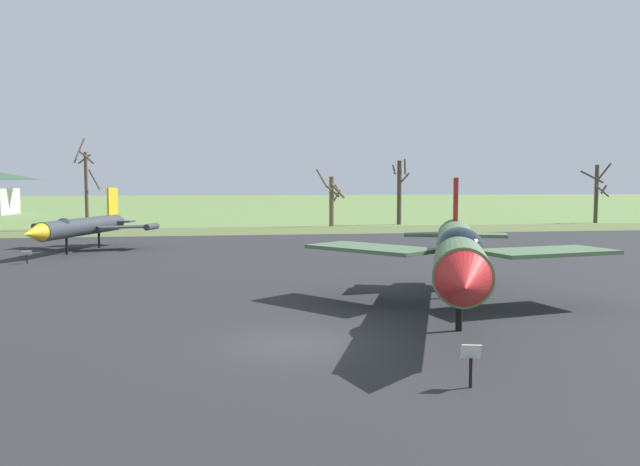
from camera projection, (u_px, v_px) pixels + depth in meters
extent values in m
plane|color=#607F42|center=(292.00, 345.00, 19.54)|extent=(600.00, 600.00, 0.00)
cube|color=#28282B|center=(259.00, 273.00, 35.39)|extent=(104.32, 53.64, 0.05)
cube|color=#576436|center=(240.00, 231.00, 67.71)|extent=(164.32, 12.00, 0.06)
cylinder|color=#4C6B47|center=(458.00, 251.00, 24.21)|extent=(6.58, 14.24, 1.68)
cone|color=#B21E1E|center=(464.00, 283.00, 16.24)|extent=(2.05, 2.17, 1.54)
cylinder|color=black|center=(455.00, 236.00, 31.66)|extent=(1.42, 1.27, 1.18)
ellipsoid|color=#19232D|center=(460.00, 246.00, 21.55)|extent=(1.34, 2.52, 1.26)
cube|color=#4C6B47|center=(371.00, 248.00, 26.51)|extent=(5.31, 5.75, 0.16)
cube|color=#4C6B47|center=(547.00, 252.00, 25.17)|extent=(5.70, 3.56, 0.16)
cube|color=#B21E1E|center=(456.00, 199.00, 30.49)|extent=(0.90, 2.01, 2.02)
cube|color=#4C6B47|center=(426.00, 234.00, 30.82)|extent=(2.47, 2.18, 0.16)
cube|color=#4C6B47|center=(484.00, 235.00, 30.30)|extent=(2.47, 2.18, 0.16)
cylinder|color=black|center=(459.00, 309.00, 21.20)|extent=(0.22, 0.22, 1.57)
cylinder|color=black|center=(456.00, 281.00, 27.47)|extent=(0.22, 0.22, 1.57)
cylinder|color=black|center=(471.00, 374.00, 15.25)|extent=(0.08, 0.08, 0.76)
cube|color=white|center=(471.00, 352.00, 15.21)|extent=(0.52, 0.33, 0.39)
cylinder|color=#33383D|center=(83.00, 227.00, 46.94)|extent=(4.29, 11.19, 1.30)
cone|color=yellow|center=(33.00, 233.00, 40.36)|extent=(1.70, 2.27, 1.20)
cylinder|color=black|center=(118.00, 222.00, 52.77)|extent=(1.07, 0.93, 0.91)
ellipsoid|color=#19232D|center=(63.00, 224.00, 44.11)|extent=(0.92, 1.74, 0.87)
cube|color=#33383D|center=(60.00, 226.00, 48.61)|extent=(4.04, 4.19, 0.12)
cube|color=#33383D|center=(124.00, 227.00, 48.03)|extent=(4.24, 3.05, 0.12)
cylinder|color=#33383D|center=(41.00, 226.00, 49.44)|extent=(1.03, 2.13, 0.48)
cylinder|color=#33383D|center=(152.00, 227.00, 48.42)|extent=(1.03, 2.13, 0.48)
cube|color=yellow|center=(113.00, 201.00, 51.79)|extent=(0.61, 1.68, 2.20)
cube|color=#33383D|center=(102.00, 221.00, 52.01)|extent=(1.68, 1.55, 0.12)
cube|color=#33383D|center=(124.00, 222.00, 51.79)|extent=(1.68, 1.55, 0.12)
cylinder|color=black|center=(67.00, 247.00, 44.58)|extent=(0.17, 0.17, 1.21)
cylinder|color=black|center=(99.00, 241.00, 49.48)|extent=(0.17, 0.17, 1.21)
cylinder|color=black|center=(27.00, 260.00, 39.36)|extent=(0.08, 0.08, 0.57)
cube|color=white|center=(27.00, 253.00, 39.32)|extent=(0.60, 0.40, 0.30)
cylinder|color=brown|center=(86.00, 191.00, 69.12)|extent=(0.38, 0.38, 8.49)
cylinder|color=brown|center=(87.00, 157.00, 68.20)|extent=(1.57, 0.71, 1.45)
cylinder|color=brown|center=(79.00, 151.00, 69.08)|extent=(1.04, 1.64, 2.79)
cylinder|color=brown|center=(84.00, 159.00, 69.40)|extent=(1.37, 0.71, 1.16)
cylinder|color=brown|center=(94.00, 180.00, 68.81)|extent=(0.91, 2.00, 2.21)
cylinder|color=brown|center=(332.00, 201.00, 76.16)|extent=(0.55, 0.55, 5.95)
cylinder|color=brown|center=(333.00, 192.00, 75.39)|extent=(1.61, 0.44, 1.38)
cylinder|color=brown|center=(337.00, 190.00, 75.25)|extent=(2.12, 1.38, 1.96)
cylinder|color=brown|center=(337.00, 196.00, 76.53)|extent=(0.88, 1.59, 1.64)
cylinder|color=brown|center=(338.00, 189.00, 75.76)|extent=(1.04, 1.51, 1.04)
cylinder|color=brown|center=(322.00, 178.00, 75.37)|extent=(1.07, 2.72, 2.24)
cylinder|color=#42382D|center=(399.00, 193.00, 79.38)|extent=(0.55, 0.55, 7.98)
cylinder|color=#42382D|center=(394.00, 169.00, 79.12)|extent=(0.37, 1.54, 1.27)
cylinder|color=#42382D|center=(405.00, 167.00, 79.02)|extent=(0.71, 1.50, 1.92)
cylinder|color=#42382D|center=(405.00, 177.00, 79.59)|extent=(0.67, 1.80, 1.21)
cylinder|color=#42382D|center=(596.00, 194.00, 82.87)|extent=(0.51, 0.51, 7.57)
cylinder|color=#42382D|center=(604.00, 189.00, 82.70)|extent=(0.78, 1.93, 1.15)
cylinder|color=#42382D|center=(605.00, 171.00, 82.88)|extent=(0.36, 2.45, 2.09)
cylinder|color=#42382D|center=(602.00, 190.00, 81.81)|extent=(2.24, 0.34, 1.74)
cylinder|color=#42382D|center=(592.00, 177.00, 81.72)|extent=(1.89, 2.66, 1.72)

